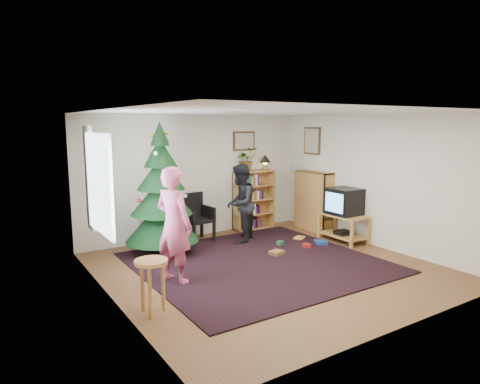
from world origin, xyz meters
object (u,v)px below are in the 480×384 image
crt_tv (344,201)px  person_by_chair (240,204)px  christmas_tree (162,200)px  stool (151,272)px  picture_back (244,141)px  potted_plant (246,159)px  table_lamp (265,160)px  person_standing (174,225)px  tv_stand (343,225)px  armchair (196,215)px  picture_right (312,141)px  bookshelf_back (254,199)px  bookshelf_right (313,200)px

crt_tv → person_by_chair: person_by_chair is taller
christmas_tree → stool: size_ratio=3.47×
picture_back → crt_tv: 2.52m
potted_plant → table_lamp: size_ratio=1.52×
person_standing → potted_plant: 3.44m
tv_stand → armchair: armchair is taller
picture_right → person_standing: 4.41m
picture_back → person_by_chair: size_ratio=0.35×
bookshelf_back → person_by_chair: 1.18m
crt_tv → potted_plant: 2.27m
bookshelf_right → crt_tv: 1.03m
stool → person_standing: 1.12m
bookshelf_back → armchair: bearing=-173.3°
table_lamp → person_standing: bearing=-146.5°
crt_tv → person_standing: bearing=-176.3°
christmas_tree → bookshelf_back: 2.58m
bookshelf_back → stool: (-3.53, -2.92, -0.14)m
christmas_tree → tv_stand: bearing=-18.8°
picture_right → tv_stand: size_ratio=0.64×
bookshelf_back → crt_tv: (0.89, -1.84, 0.15)m
armchair → person_by_chair: person_by_chair is taller
picture_right → bookshelf_right: bearing=-119.3°
person_standing → potted_plant: size_ratio=3.35×
picture_right → potted_plant: picture_right is taller
picture_right → crt_tv: bearing=-101.6°
bookshelf_right → person_by_chair: bearing=88.7°
picture_right → table_lamp: picture_right is taller
bookshelf_back → picture_back: bearing=142.5°
tv_stand → person_by_chair: size_ratio=0.61×
person_by_chair → potted_plant: potted_plant is taller
picture_back → bookshelf_right: picture_back is taller
armchair → person_by_chair: 0.95m
stool → potted_plant: size_ratio=1.33×
stool → bookshelf_back: bearing=39.6°
person_standing → table_lamp: (3.15, 2.09, 0.67)m
christmas_tree → table_lamp: size_ratio=7.01×
table_lamp → person_by_chair: bearing=-146.0°
picture_right → table_lamp: bearing=145.2°
christmas_tree → table_lamp: (2.77, 0.70, 0.54)m
picture_right → crt_tv: 1.71m
tv_stand → bookshelf_right: bearing=83.2°
crt_tv → person_by_chair: size_ratio=0.38×
tv_stand → person_standing: (-3.74, -0.24, 0.54)m
crt_tv → potted_plant: potted_plant is taller
christmas_tree → crt_tv: bearing=-18.8°
bookshelf_right → person_by_chair: person_by_chair is taller
picture_back → stool: bearing=-137.7°
potted_plant → armchair: bearing=-172.3°
bookshelf_back → person_standing: person_standing is taller
bookshelf_back → tv_stand: bookshelf_back is taller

